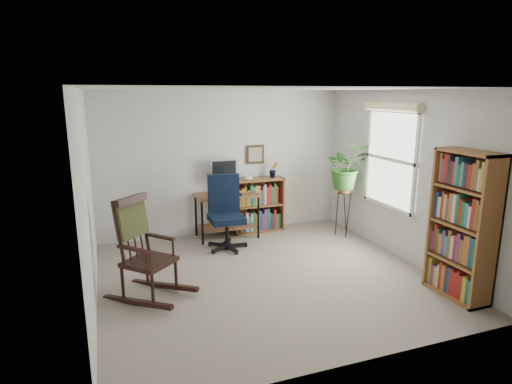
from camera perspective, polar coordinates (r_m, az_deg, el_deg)
name	(u,v)px	position (r m, az deg, el deg)	size (l,w,h in m)	color
floor	(266,276)	(5.73, 1.39, -11.14)	(4.20, 4.00, 0.00)	gray
ceiling	(267,89)	(5.23, 1.54, 13.60)	(4.20, 4.00, 0.00)	silver
wall_back	(224,163)	(7.22, -4.34, 3.87)	(4.20, 0.00, 2.40)	silver
wall_front	(355,236)	(3.63, 13.07, -5.78)	(4.20, 0.00, 2.40)	silver
wall_left	(88,201)	(5.01, -21.55, -1.16)	(0.00, 4.00, 2.40)	silver
wall_right	(405,176)	(6.41, 19.24, 1.99)	(0.00, 4.00, 2.40)	silver
window	(390,159)	(6.58, 17.47, 4.17)	(0.12, 1.20, 1.50)	white
desk	(227,216)	(7.11, -3.91, -3.15)	(1.02, 0.56, 0.73)	brown
monitor	(224,176)	(7.09, -4.30, 2.18)	(0.46, 0.16, 0.56)	#B7B7BC
keyboard	(229,195)	(6.90, -3.68, -0.39)	(0.40, 0.15, 0.03)	black
office_chair	(227,213)	(6.50, -3.95, -2.80)	(0.63, 0.63, 1.15)	black
rocking_chair	(149,248)	(5.11, -14.14, -7.25)	(0.63, 1.05, 1.22)	black
low_bookshelf	(258,205)	(7.37, 0.30, -1.74)	(0.88, 0.29, 0.93)	brown
tall_bookshelf	(463,226)	(5.46, 25.83, -4.07)	(0.32, 0.76, 1.73)	brown
plant_stand	(343,211)	(7.27, 11.59, -2.45)	(0.24, 0.24, 0.88)	black
spider_plant	(347,144)	(7.06, 12.00, 6.22)	(1.69, 1.88, 1.46)	#2E6824
potted_plant_small	(273,174)	(7.37, 2.32, 2.37)	(0.13, 0.24, 0.11)	#2E6824
framed_picture	(255,154)	(7.34, -0.10, 5.03)	(0.32, 0.04, 0.32)	black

